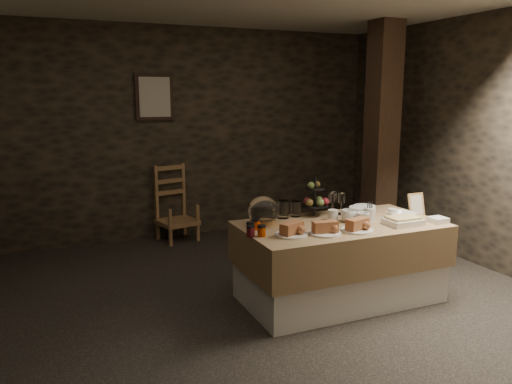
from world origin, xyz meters
name	(u,v)px	position (x,y,z in m)	size (l,w,h in m)	color
ground_plane	(243,313)	(0.00, 0.00, 0.00)	(5.50, 5.00, 0.01)	black
room_shell	(242,124)	(0.00, 0.00, 1.56)	(5.52, 5.02, 2.60)	black
buffet_table	(340,256)	(0.90, -0.05, 0.40)	(1.74, 0.93, 0.69)	silver
chair	(176,207)	(0.04, 2.34, 0.41)	(0.51, 0.50, 0.72)	olive
timber_column	(381,137)	(2.21, 1.17, 1.30)	(0.30, 0.30, 2.60)	black
framed_picture	(154,97)	(-0.15, 2.47, 1.75)	(0.45, 0.04, 0.55)	black
plate_stack_a	(359,212)	(1.16, 0.05, 0.74)	(0.19, 0.19, 0.10)	silver
plate_stack_b	(364,210)	(1.27, 0.14, 0.73)	(0.20, 0.20, 0.09)	silver
cutlery_holder	(369,215)	(1.16, -0.08, 0.75)	(0.10, 0.10, 0.12)	silver
cup_a	(349,216)	(0.98, -0.03, 0.74)	(0.14, 0.14, 0.11)	silver
cup_b	(363,218)	(1.05, -0.14, 0.74)	(0.11, 0.11, 0.10)	silver
mug_c	(333,215)	(0.89, 0.07, 0.74)	(0.09, 0.09, 0.10)	silver
mug_d	(393,214)	(1.42, -0.08, 0.74)	(0.08, 0.08, 0.09)	silver
bowl	(401,215)	(1.49, -0.11, 0.72)	(0.23, 0.23, 0.06)	silver
cake_dome	(263,213)	(0.26, 0.17, 0.79)	(0.26, 0.26, 0.26)	olive
fruit_stand	(316,201)	(0.84, 0.29, 0.83)	(0.25, 0.25, 0.36)	black
bread_platter_left	(292,231)	(0.33, -0.22, 0.73)	(0.26, 0.26, 0.11)	silver
bread_platter_center	(325,229)	(0.60, -0.28, 0.73)	(0.26, 0.26, 0.11)	silver
bread_platter_right	(357,226)	(0.88, -0.31, 0.73)	(0.26, 0.26, 0.11)	silver
jam_jars	(255,229)	(0.08, -0.05, 0.73)	(0.18, 0.26, 0.07)	#58121C
tart_dish	(403,221)	(1.36, -0.29, 0.72)	(0.30, 0.22, 0.07)	silver
square_dish	(438,220)	(1.69, -0.35, 0.71)	(0.14, 0.14, 0.04)	silver
menu_frame	(416,205)	(1.72, -0.04, 0.78)	(0.17, 0.02, 0.22)	olive
storage_jar_a	(283,209)	(0.52, 0.32, 0.77)	(0.10, 0.10, 0.16)	white
storage_jar_b	(296,209)	(0.65, 0.33, 0.76)	(0.09, 0.09, 0.14)	white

